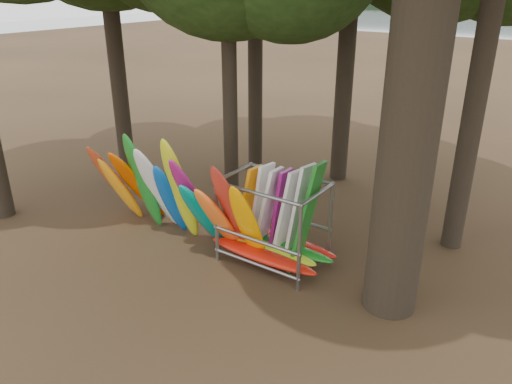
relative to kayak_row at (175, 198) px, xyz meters
The scene contains 3 objects.
ground 1.67m from the kayak_row, ahead, with size 120.00×120.00×0.00m, color #47331E.
kayak_row is the anchor object (origin of this frame).
storage_rack 2.83m from the kayak_row, 12.52° to the left, with size 3.24×1.52×2.89m.
Camera 1 is at (7.70, -8.65, 6.69)m, focal length 35.00 mm.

